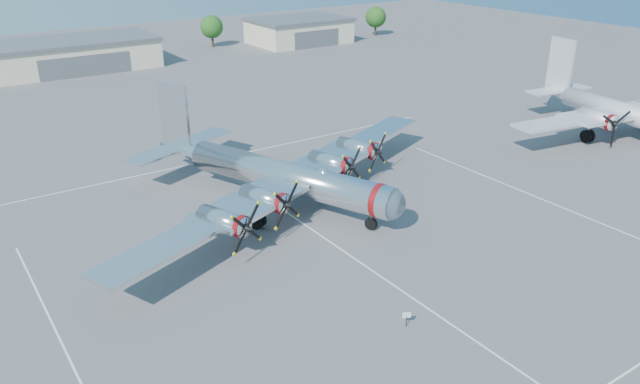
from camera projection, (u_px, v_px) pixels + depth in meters
ground at (340, 249)px, 51.12m from camera, size 260.00×260.00×0.00m
parking_lines at (353, 257)px, 49.79m from camera, size 60.00×50.08×0.01m
hangar_center at (74, 54)px, 112.25m from camera, size 28.60×14.60×5.40m
hangar_east at (299, 30)px, 136.96m from camera, size 20.60×14.60×5.40m
tree_east at (212, 27)px, 131.67m from camera, size 4.80×4.80×6.64m
tree_far_east at (376, 17)px, 145.17m from camera, size 4.80×4.80×6.64m
main_bomber_b29 at (276, 202)px, 59.63m from camera, size 52.27×44.58×9.77m
twin_engine_east at (608, 133)px, 79.16m from camera, size 36.01×28.27×10.41m
info_placard at (407, 317)px, 41.04m from camera, size 0.53×0.28×1.09m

